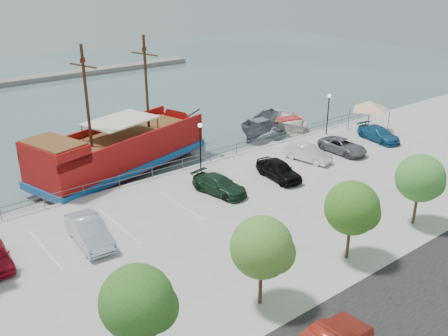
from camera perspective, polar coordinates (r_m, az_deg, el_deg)
ground at (r=38.48m, az=3.02°, el=-4.68°), size 160.00×160.00×0.00m
sidewalk at (r=32.12m, az=14.95°, el=-9.32°), size 100.00×4.00×0.05m
seawall_railing at (r=43.49m, az=-3.67°, el=0.80°), size 50.00×0.06×1.00m
far_shore at (r=88.74m, az=-15.94°, el=10.43°), size 40.00×3.00×0.80m
pirate_ship at (r=45.93m, az=-10.41°, el=2.37°), size 19.83×10.17×12.27m
patrol_boat at (r=53.02m, az=4.08°, el=4.47°), size 6.79×4.38×2.46m
speedboat at (r=57.25m, az=7.09°, el=5.27°), size 7.06×8.78×1.62m
dock_west at (r=39.79m, az=-22.55°, el=-5.26°), size 6.48×2.67×0.36m
dock_mid at (r=49.75m, az=3.30°, el=2.00°), size 6.81×2.23×0.38m
dock_east at (r=55.89m, az=10.40°, el=3.97°), size 6.74×3.88×0.37m
canopy_tent at (r=54.02m, az=16.42°, el=7.36°), size 5.37×5.37×3.82m
lamp_post_mid at (r=41.66m, az=-2.73°, el=3.38°), size 0.36×0.36×4.28m
lamp_post_right at (r=52.12m, az=11.85°, el=6.83°), size 0.36×0.36×4.28m
tree_b at (r=21.90m, az=-9.48°, el=-14.99°), size 3.30×3.20×5.00m
tree_c at (r=25.26m, az=4.68°, el=-9.17°), size 3.30×3.20×5.00m
tree_d at (r=29.90m, az=14.67°, el=-4.58°), size 3.30×3.20×5.00m
tree_e at (r=35.33m, az=21.71°, el=-1.21°), size 3.30×3.20×5.00m
parked_car_b at (r=32.82m, az=-15.15°, el=-6.99°), size 2.10×5.08×1.64m
parked_car_d at (r=38.35m, az=-0.53°, el=-1.95°), size 2.79×5.00×1.37m
parked_car_e at (r=41.17m, az=6.28°, el=-0.18°), size 2.43×4.82×1.58m
parked_car_f at (r=45.29m, az=9.60°, el=1.67°), size 2.37×4.55×1.43m
parked_car_g at (r=47.93m, az=13.41°, el=2.47°), size 2.23×4.78×1.32m
parked_car_h at (r=52.25m, az=17.26°, el=3.75°), size 2.64×5.01×1.38m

